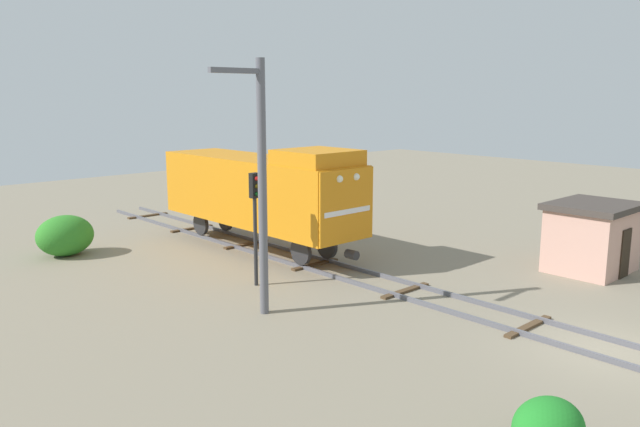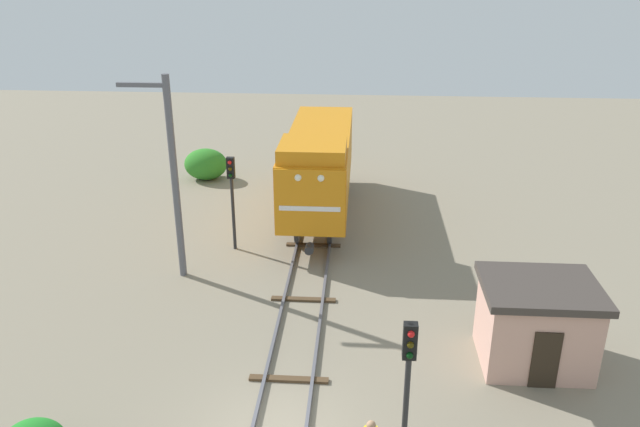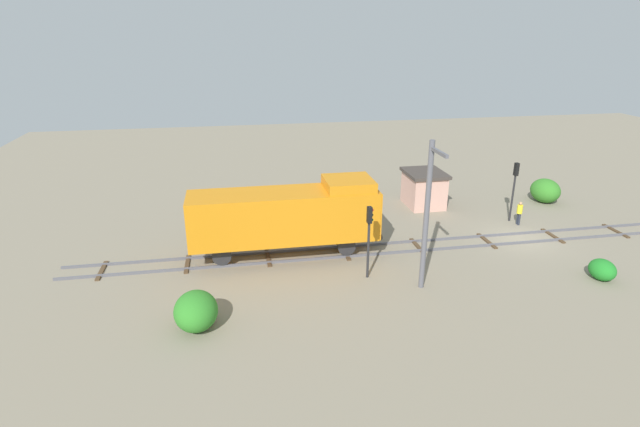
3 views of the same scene
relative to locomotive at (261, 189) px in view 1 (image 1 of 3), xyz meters
The scene contains 7 objects.
ground_plane 15.66m from the locomotive, 90.00° to the right, with size 90.00×90.00×0.00m, color gray.
railway_track 15.64m from the locomotive, 90.00° to the right, with size 2.40×57.05×0.16m.
locomotive is the anchor object (origin of this frame).
traffic_signal_mid 5.28m from the locomotive, 130.13° to the right, with size 0.32×0.34×4.16m.
catenary_mast 8.42m from the locomotive, 127.63° to the right, with size 1.94×0.28×8.00m.
relay_hut 13.82m from the locomotive, 56.95° to the right, with size 3.50×2.90×2.74m.
bush_far 8.73m from the locomotive, 143.45° to the left, with size 2.44×2.00×1.78m, color #2E7F26.
Camera 1 is at (-16.70, -6.35, 6.93)m, focal length 35.00 mm.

